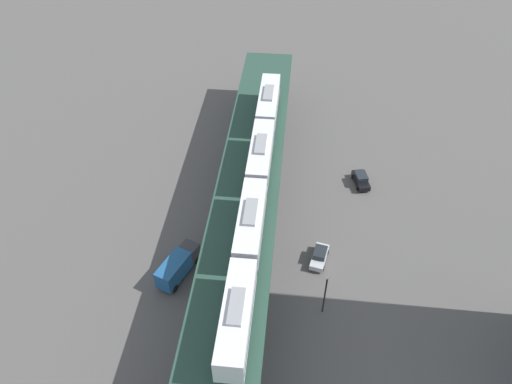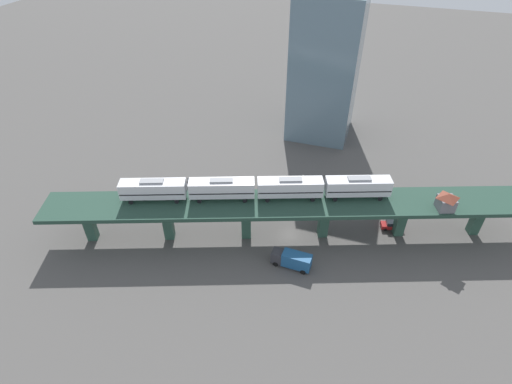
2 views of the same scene
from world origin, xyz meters
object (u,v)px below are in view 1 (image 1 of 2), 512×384
object	(u,v)px
street_car_black	(361,179)
delivery_truck	(178,266)
subway_train	(256,186)
street_lamp	(325,291)
street_car_silver	(319,256)

from	to	relation	value
street_car_black	delivery_truck	distance (m)	31.86
subway_train	street_lamp	size ratio (longest dim) A/B	6.90
street_car_silver	delivery_truck	xyz separation A→B (m)	(15.84, 9.96, 0.82)
street_lamp	delivery_truck	bearing A→B (deg)	7.81
street_car_black	street_lamp	world-z (taller)	street_lamp
subway_train	street_car_black	distance (m)	22.82
street_car_silver	street_lamp	xyz separation A→B (m)	(-3.09, 7.37, 3.17)
street_lamp	subway_train	bearing A→B (deg)	-28.30
subway_train	delivery_truck	world-z (taller)	subway_train
street_car_silver	delivery_truck	distance (m)	18.73
delivery_truck	street_lamp	xyz separation A→B (m)	(-18.92, -2.60, 2.35)
subway_train	street_car_black	world-z (taller)	subway_train
street_car_silver	delivery_truck	world-z (taller)	delivery_truck
subway_train	street_lamp	bearing A→B (deg)	151.70
street_lamp	street_car_black	bearing A→B (deg)	-84.32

